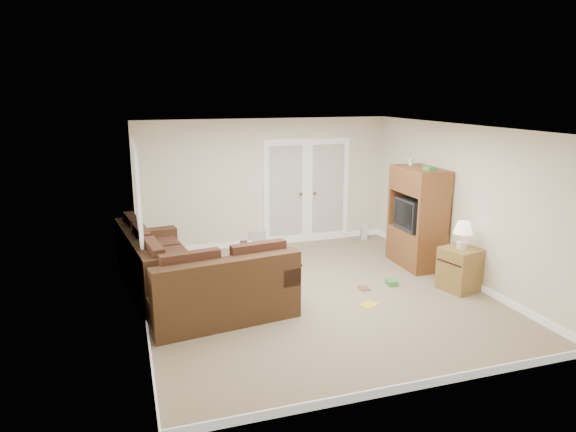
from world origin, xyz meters
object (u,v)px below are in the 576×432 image
object	(u,v)px
coffee_table	(256,259)
side_cabinet	(460,265)
tv_armoire	(417,217)
sectional_sofa	(186,278)

from	to	relation	value
coffee_table	side_cabinet	world-z (taller)	side_cabinet
coffee_table	tv_armoire	size ratio (longest dim) A/B	0.60
sectional_sofa	side_cabinet	xyz separation A→B (m)	(4.09, -0.81, 0.03)
side_cabinet	tv_armoire	bearing A→B (deg)	76.93
sectional_sofa	coffee_table	world-z (taller)	sectional_sofa
sectional_sofa	tv_armoire	distance (m)	4.12
coffee_table	side_cabinet	xyz separation A→B (m)	(2.81, -1.72, 0.16)
tv_armoire	side_cabinet	world-z (taller)	tv_armoire
coffee_table	side_cabinet	distance (m)	3.30
tv_armoire	coffee_table	bearing A→B (deg)	171.08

